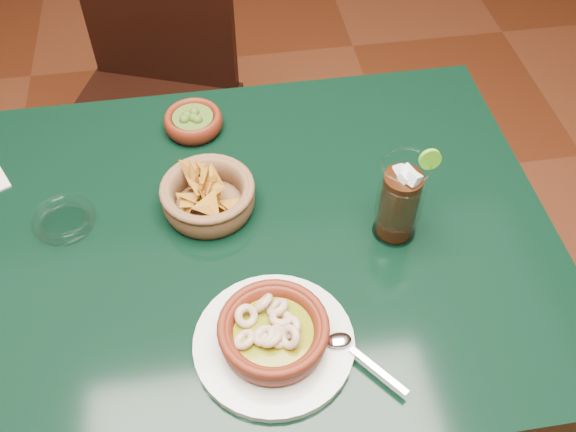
{
  "coord_description": "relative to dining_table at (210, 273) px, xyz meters",
  "views": [
    {
      "loc": [
        0.03,
        -0.69,
        1.61
      ],
      "look_at": [
        0.14,
        -0.02,
        0.81
      ],
      "focal_mm": 40.0,
      "sensor_mm": 36.0,
      "label": 1
    }
  ],
  "objects": [
    {
      "name": "shrimp_plate",
      "position": [
        0.09,
        -0.22,
        0.13
      ],
      "size": [
        0.3,
        0.24,
        0.07
      ],
      "color": "silver",
      "rests_on": "dining_table"
    },
    {
      "name": "guacamole_ramekin",
      "position": [
        -0.0,
        0.28,
        0.12
      ],
      "size": [
        0.13,
        0.13,
        0.05
      ],
      "color": "#52180B",
      "rests_on": "dining_table"
    },
    {
      "name": "dining_table",
      "position": [
        0.0,
        0.0,
        0.0
      ],
      "size": [
        1.2,
        0.8,
        0.75
      ],
      "color": "black",
      "rests_on": "ground"
    },
    {
      "name": "chip_basket",
      "position": [
        0.01,
        0.07,
        0.13
      ],
      "size": [
        0.2,
        0.2,
        0.11
      ],
      "color": "brown",
      "rests_on": "dining_table"
    },
    {
      "name": "cola_drink",
      "position": [
        0.32,
        -0.03,
        0.18
      ],
      "size": [
        0.16,
        0.16,
        0.18
      ],
      "color": "white",
      "rests_on": "dining_table"
    },
    {
      "name": "glass_ashtray",
      "position": [
        -0.24,
        0.07,
        0.11
      ],
      "size": [
        0.12,
        0.12,
        0.03
      ],
      "color": "white",
      "rests_on": "dining_table"
    },
    {
      "name": "dining_chair",
      "position": [
        -0.12,
        0.71,
        -0.14
      ],
      "size": [
        0.55,
        0.55,
        0.93
      ],
      "color": "black",
      "rests_on": "ground"
    },
    {
      "name": "ground",
      "position": [
        0.0,
        0.0,
        -0.65
      ],
      "size": [
        7.0,
        7.0,
        0.0
      ],
      "primitive_type": "plane",
      "color": "#471C0C",
      "rests_on": "ground"
    }
  ]
}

